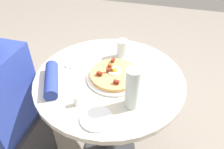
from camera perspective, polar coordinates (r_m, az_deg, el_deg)
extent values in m
plane|color=gray|center=(1.78, -0.50, -18.86)|extent=(6.00, 6.00, 0.00)
cylinder|color=beige|center=(1.24, -0.69, -1.09)|extent=(0.84, 0.84, 0.03)
cylinder|color=#333338|center=(1.50, -0.58, -11.77)|extent=(0.10, 0.10, 0.70)
cylinder|color=#333338|center=(1.77, -0.50, -18.65)|extent=(0.38, 0.38, 0.02)
cube|color=#2D2D33|center=(1.65, -22.33, -16.75)|extent=(0.32, 0.28, 0.45)
cube|color=navy|center=(1.31, -27.22, -4.97)|extent=(0.38, 0.22, 0.48)
cylinder|color=navy|center=(1.21, -15.58, -1.27)|extent=(0.26, 0.18, 0.07)
cylinder|color=white|center=(1.22, 0.70, -0.68)|extent=(0.32, 0.32, 0.01)
cylinder|color=tan|center=(1.21, 0.70, -0.06)|extent=(0.27, 0.27, 0.02)
cylinder|color=white|center=(1.21, 0.68, 0.87)|extent=(0.07, 0.07, 0.01)
sphere|color=yellow|center=(1.20, 0.68, 1.09)|extent=(0.03, 0.03, 0.03)
cube|color=maroon|center=(1.13, 1.14, -1.99)|extent=(0.02, 0.03, 0.02)
cube|color=maroon|center=(1.23, -0.52, 2.22)|extent=(0.02, 0.03, 0.02)
cube|color=maroon|center=(1.18, -3.29, 0.19)|extent=(0.02, 0.03, 0.02)
cube|color=maroon|center=(1.28, 0.29, 3.75)|extent=(0.03, 0.02, 0.02)
cube|color=maroon|center=(1.20, -0.92, 1.12)|extent=(0.03, 0.04, 0.02)
cube|color=#387F2D|center=(1.15, 1.60, -1.51)|extent=(0.00, 0.01, 0.00)
cube|color=#387F2D|center=(1.23, 4.71, 1.50)|extent=(0.00, 0.01, 0.00)
cube|color=#387F2D|center=(1.19, -2.71, 0.26)|extent=(0.01, 0.01, 0.00)
cylinder|color=white|center=(1.01, -4.04, -11.43)|extent=(0.15, 0.15, 0.01)
cube|color=white|center=(1.37, -9.13, 3.69)|extent=(0.20, 0.17, 0.00)
cube|color=silver|center=(1.38, -9.76, 4.04)|extent=(0.18, 0.05, 0.00)
cube|color=silver|center=(1.36, -8.53, 3.64)|extent=(0.18, 0.05, 0.00)
cylinder|color=silver|center=(1.36, 2.69, 6.76)|extent=(0.07, 0.07, 0.11)
cylinder|color=silver|center=(1.00, 5.42, -3.67)|extent=(0.07, 0.07, 0.22)
cylinder|color=white|center=(1.07, -9.28, -6.76)|extent=(0.03, 0.03, 0.05)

